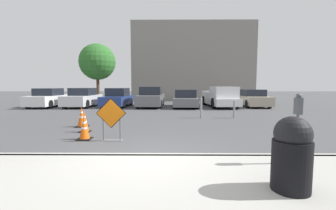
{
  "coord_description": "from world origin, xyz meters",
  "views": [
    {
      "loc": [
        0.56,
        -5.07,
        1.74
      ],
      "look_at": [
        0.45,
        8.45,
        0.54
      ],
      "focal_mm": 24.0,
      "sensor_mm": 36.0,
      "label": 1
    }
  ],
  "objects_px": {
    "traffic_cone_second": "(85,122)",
    "parked_car_sixth": "(253,99)",
    "road_closed_sign": "(111,118)",
    "parked_car_third": "(118,98)",
    "parked_car_fifth": "(186,99)",
    "traffic_cone_third": "(82,117)",
    "traffic_cone_nearest": "(84,128)",
    "pickup_truck": "(220,98)",
    "parked_car_second": "(83,98)",
    "bollard_second": "(234,109)",
    "parking_meter": "(298,116)",
    "bollard_nearest": "(201,107)",
    "parked_car_fourth": "(151,98)",
    "trash_bin": "(292,153)",
    "parked_car_nearest": "(48,98)"
  },
  "relations": [
    {
      "from": "road_closed_sign",
      "to": "pickup_truck",
      "type": "bearing_deg",
      "value": 62.02
    },
    {
      "from": "traffic_cone_second",
      "to": "bollard_nearest",
      "type": "distance_m",
      "value": 6.02
    },
    {
      "from": "parked_car_second",
      "to": "bollard_nearest",
      "type": "height_order",
      "value": "parked_car_second"
    },
    {
      "from": "traffic_cone_second",
      "to": "parking_meter",
      "type": "relative_size",
      "value": 0.54
    },
    {
      "from": "road_closed_sign",
      "to": "trash_bin",
      "type": "height_order",
      "value": "road_closed_sign"
    },
    {
      "from": "bollard_second",
      "to": "bollard_nearest",
      "type": "bearing_deg",
      "value": -180.0
    },
    {
      "from": "traffic_cone_second",
      "to": "parked_car_nearest",
      "type": "relative_size",
      "value": 0.19
    },
    {
      "from": "pickup_truck",
      "to": "bollard_second",
      "type": "xyz_separation_m",
      "value": [
        -0.6,
        -6.02,
        -0.23
      ]
    },
    {
      "from": "pickup_truck",
      "to": "bollard_second",
      "type": "bearing_deg",
      "value": 80.54
    },
    {
      "from": "trash_bin",
      "to": "traffic_cone_nearest",
      "type": "bearing_deg",
      "value": 140.62
    },
    {
      "from": "parked_car_fourth",
      "to": "pickup_truck",
      "type": "xyz_separation_m",
      "value": [
        5.52,
        -0.13,
        -0.0
      ]
    },
    {
      "from": "pickup_truck",
      "to": "parking_meter",
      "type": "relative_size",
      "value": 3.78
    },
    {
      "from": "bollard_nearest",
      "to": "traffic_cone_third",
      "type": "bearing_deg",
      "value": -154.24
    },
    {
      "from": "parked_car_sixth",
      "to": "parking_meter",
      "type": "height_order",
      "value": "parking_meter"
    },
    {
      "from": "parked_car_second",
      "to": "bollard_second",
      "type": "height_order",
      "value": "parked_car_second"
    },
    {
      "from": "parked_car_fourth",
      "to": "bollard_nearest",
      "type": "distance_m",
      "value": 6.92
    },
    {
      "from": "parked_car_sixth",
      "to": "trash_bin",
      "type": "height_order",
      "value": "parked_car_sixth"
    },
    {
      "from": "road_closed_sign",
      "to": "pickup_truck",
      "type": "relative_size",
      "value": 0.25
    },
    {
      "from": "trash_bin",
      "to": "parked_car_fifth",
      "type": "bearing_deg",
      "value": 92.39
    },
    {
      "from": "parked_car_nearest",
      "to": "bollard_nearest",
      "type": "relative_size",
      "value": 3.87
    },
    {
      "from": "bollard_nearest",
      "to": "bollard_second",
      "type": "distance_m",
      "value": 1.75
    },
    {
      "from": "traffic_cone_nearest",
      "to": "traffic_cone_second",
      "type": "height_order",
      "value": "traffic_cone_second"
    },
    {
      "from": "traffic_cone_second",
      "to": "parked_car_fifth",
      "type": "height_order",
      "value": "parked_car_fifth"
    },
    {
      "from": "traffic_cone_second",
      "to": "traffic_cone_third",
      "type": "relative_size",
      "value": 0.93
    },
    {
      "from": "parked_car_second",
      "to": "trash_bin",
      "type": "relative_size",
      "value": 3.74
    },
    {
      "from": "parked_car_fifth",
      "to": "bollard_second",
      "type": "xyz_separation_m",
      "value": [
        2.16,
        -5.86,
        -0.13
      ]
    },
    {
      "from": "parked_car_fifth",
      "to": "trash_bin",
      "type": "bearing_deg",
      "value": 95.36
    },
    {
      "from": "parked_car_fifth",
      "to": "traffic_cone_third",
      "type": "bearing_deg",
      "value": 62.74
    },
    {
      "from": "traffic_cone_nearest",
      "to": "traffic_cone_third",
      "type": "relative_size",
      "value": 0.88
    },
    {
      "from": "parked_car_fourth",
      "to": "parked_car_fifth",
      "type": "distance_m",
      "value": 2.77
    },
    {
      "from": "traffic_cone_third",
      "to": "bollard_second",
      "type": "bearing_deg",
      "value": 19.97
    },
    {
      "from": "parked_car_fourth",
      "to": "bollard_second",
      "type": "distance_m",
      "value": 7.88
    },
    {
      "from": "traffic_cone_nearest",
      "to": "parking_meter",
      "type": "height_order",
      "value": "parking_meter"
    },
    {
      "from": "parked_car_fifth",
      "to": "road_closed_sign",
      "type": "bearing_deg",
      "value": 77.19
    },
    {
      "from": "pickup_truck",
      "to": "bollard_nearest",
      "type": "height_order",
      "value": "pickup_truck"
    },
    {
      "from": "traffic_cone_third",
      "to": "parked_car_fourth",
      "type": "bearing_deg",
      "value": 76.05
    },
    {
      "from": "traffic_cone_nearest",
      "to": "parked_car_fifth",
      "type": "xyz_separation_m",
      "value": [
        3.99,
        10.6,
        0.28
      ]
    },
    {
      "from": "parked_car_second",
      "to": "parked_car_fourth",
      "type": "xyz_separation_m",
      "value": [
        5.5,
        0.01,
        0.04
      ]
    },
    {
      "from": "traffic_cone_third",
      "to": "trash_bin",
      "type": "distance_m",
      "value": 8.1
    },
    {
      "from": "traffic_cone_second",
      "to": "parked_car_sixth",
      "type": "height_order",
      "value": "parked_car_sixth"
    },
    {
      "from": "traffic_cone_nearest",
      "to": "bollard_second",
      "type": "xyz_separation_m",
      "value": [
        6.15,
        4.73,
        0.15
      ]
    },
    {
      "from": "parked_car_fourth",
      "to": "parked_car_fifth",
      "type": "height_order",
      "value": "parked_car_fourth"
    },
    {
      "from": "road_closed_sign",
      "to": "parked_car_third",
      "type": "bearing_deg",
      "value": 102.16
    },
    {
      "from": "parked_car_fourth",
      "to": "pickup_truck",
      "type": "relative_size",
      "value": 0.8
    },
    {
      "from": "traffic_cone_third",
      "to": "parked_car_second",
      "type": "bearing_deg",
      "value": 110.92
    },
    {
      "from": "traffic_cone_nearest",
      "to": "bollard_nearest",
      "type": "distance_m",
      "value": 6.47
    },
    {
      "from": "parked_car_nearest",
      "to": "parked_car_fifth",
      "type": "distance_m",
      "value": 11.0
    },
    {
      "from": "traffic_cone_second",
      "to": "trash_bin",
      "type": "height_order",
      "value": "trash_bin"
    },
    {
      "from": "bollard_nearest",
      "to": "parking_meter",
      "type": "xyz_separation_m",
      "value": [
        0.92,
        -7.32,
        0.55
      ]
    },
    {
      "from": "traffic_cone_second",
      "to": "parked_car_sixth",
      "type": "relative_size",
      "value": 0.19
    }
  ]
}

